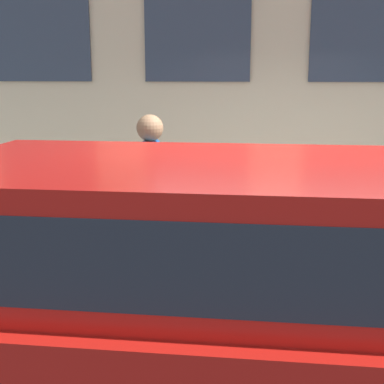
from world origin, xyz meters
TOP-DOWN VIEW (x-y plane):
  - ground_plane at (0.00, 0.00)m, footprint 80.00×80.00m
  - sidewalk at (1.36, 0.00)m, footprint 2.71×60.00m
  - fire_hydrant at (0.58, 0.41)m, footprint 0.32×0.44m
  - person at (0.98, 1.30)m, footprint 0.40×0.27m
  - parked_truck_red_near at (-1.16, 0.57)m, footprint 1.93×5.12m

SIDE VIEW (x-z plane):
  - ground_plane at x=0.00m, z-range 0.00..0.00m
  - sidewalk at x=1.36m, z-range 0.00..0.13m
  - fire_hydrant at x=0.58m, z-range 0.15..0.99m
  - parked_truck_red_near at x=-1.16m, z-range 0.13..1.83m
  - person at x=0.98m, z-range 0.30..1.97m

